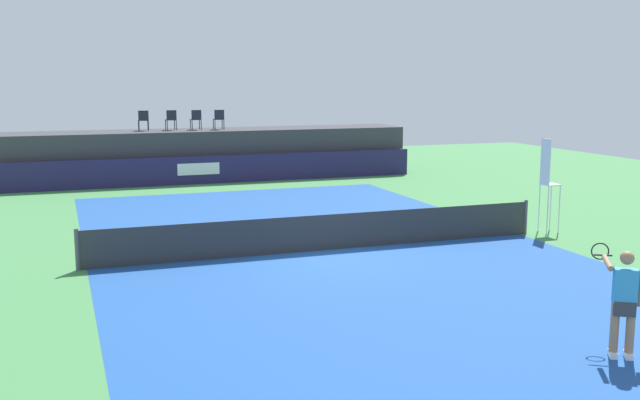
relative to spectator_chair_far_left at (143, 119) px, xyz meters
name	(u,v)px	position (x,y,z in m)	size (l,w,h in m)	color
ground_plane	(291,229)	(2.87, -12.49, -2.69)	(48.00, 48.00, 0.00)	#3D7A42
court_inner	(325,250)	(2.87, -15.49, -2.69)	(12.00, 22.00, 0.00)	#1C478C
sponsor_wall	(218,169)	(2.87, -1.99, -2.09)	(18.00, 0.22, 1.20)	#231E4C
spectator_platform	(210,154)	(2.87, -0.19, -1.59)	(18.00, 2.80, 2.20)	#38383D
spectator_chair_far_left	(143,119)	(0.00, 0.00, 0.00)	(0.46, 0.46, 0.89)	#1E232D
spectator_chair_left	(171,119)	(1.20, -0.05, 0.00)	(0.46, 0.46, 0.89)	#1E232D
spectator_chair_center	(196,119)	(2.29, -0.19, 0.00)	(0.45, 0.45, 0.89)	#1E232D
spectator_chair_right	(219,119)	(3.29, -0.34, 0.00)	(0.45, 0.45, 0.89)	#1E232D
umpire_chair	(548,179)	(9.76, -15.49, -1.11)	(0.44, 0.44, 2.76)	white
tennis_net	(325,233)	(2.87, -15.49, -2.22)	(12.40, 0.02, 0.95)	#2D2D2D
net_post_near	(77,250)	(-3.33, -15.49, -2.19)	(0.10, 0.10, 1.00)	#4C4C51
net_post_far	(525,217)	(9.07, -15.49, -2.19)	(0.10, 0.10, 1.00)	#4C4C51
tennis_player	(624,300)	(4.79, -24.22, -1.73)	(0.69, 1.26, 1.77)	white
tennis_ball	(185,225)	(-0.06, -11.03, -2.66)	(0.07, 0.07, 0.07)	#D8EA33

